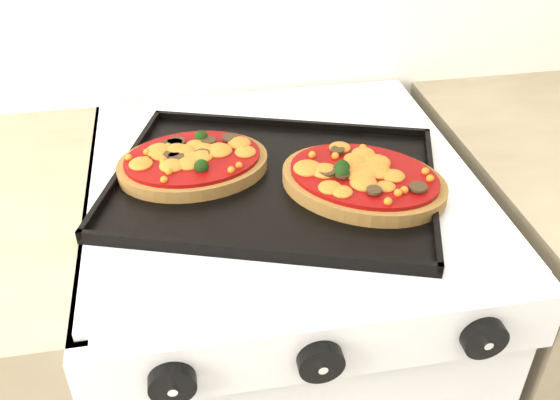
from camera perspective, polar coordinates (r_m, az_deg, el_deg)
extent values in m
cube|color=silver|center=(1.28, 0.10, -14.83)|extent=(0.60, 0.60, 0.91)
cube|color=silver|center=(0.78, 4.40, -13.31)|extent=(0.60, 0.02, 0.09)
cylinder|color=black|center=(0.75, -9.82, -16.21)|extent=(0.06, 0.02, 0.06)
cylinder|color=black|center=(0.76, 3.74, -14.57)|extent=(0.06, 0.02, 0.06)
cylinder|color=black|center=(0.82, 18.16, -11.93)|extent=(0.06, 0.02, 0.06)
cube|color=black|center=(0.93, -0.55, 1.85)|extent=(0.56, 0.48, 0.02)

